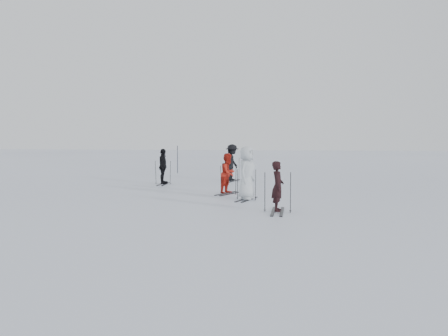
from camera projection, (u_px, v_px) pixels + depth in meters
name	position (u px, v px, depth m)	size (l,w,h in m)	color
ground	(220.00, 196.00, 16.58)	(120.00, 120.00, 0.00)	silver
skier_near_dark	(278.00, 187.00, 12.97)	(0.54, 0.36, 1.49)	black
skier_red	(228.00, 174.00, 17.19)	(0.77, 0.60, 1.57)	#B21F14
skier_grey	(246.00, 173.00, 15.54)	(0.92, 0.60, 1.88)	silver
skier_uphill_left	(163.00, 167.00, 20.72)	(0.97, 0.41, 1.66)	black
skier_uphill_far	(232.00, 163.00, 22.29)	(1.19, 0.69, 1.85)	black
skis_near_dark	(278.00, 191.00, 12.98)	(0.90, 1.70, 1.24)	black
skis_red	(228.00, 179.00, 17.20)	(0.83, 1.58, 1.15)	black
skis_grey	(246.00, 184.00, 15.57)	(0.82, 1.55, 1.13)	black
skis_uphill_left	(163.00, 172.00, 20.73)	(0.84, 1.58, 1.16)	black
skis_uphill_far	(232.00, 169.00, 22.32)	(0.89, 1.68, 1.22)	black
piste_marker	(177.00, 160.00, 27.16)	(0.04, 0.04, 1.71)	black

